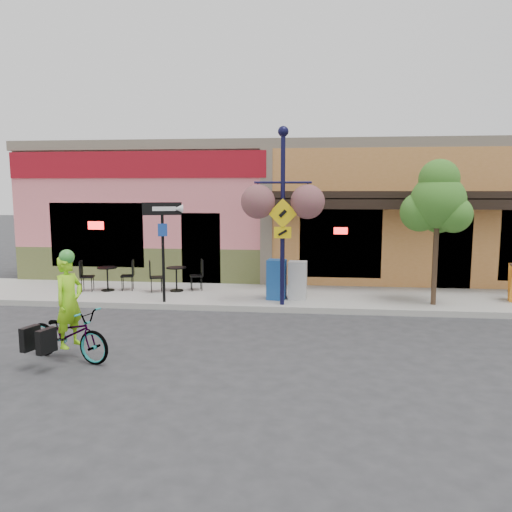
% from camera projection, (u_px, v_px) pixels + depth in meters
% --- Properties ---
extents(ground, '(90.00, 90.00, 0.00)m').
position_uv_depth(ground, '(296.00, 319.00, 11.68)').
color(ground, '#2D2D30').
rests_on(ground, ground).
extents(sidewalk, '(24.00, 3.00, 0.15)m').
position_uv_depth(sidewalk, '(298.00, 297.00, 13.64)').
color(sidewalk, '#9E9B93').
rests_on(sidewalk, ground).
extents(curb, '(24.00, 0.12, 0.15)m').
position_uv_depth(curb, '(296.00, 310.00, 12.21)').
color(curb, '#A8A59E').
rests_on(curb, ground).
extents(building, '(18.20, 8.20, 4.50)m').
position_uv_depth(building, '(302.00, 210.00, 18.78)').
color(building, '#E7727A').
rests_on(building, ground).
extents(bicycle, '(1.89, 1.13, 0.94)m').
position_uv_depth(bicycle, '(68.00, 334.00, 8.79)').
color(bicycle, maroon).
rests_on(bicycle, ground).
extents(cyclist_rider, '(0.55, 0.68, 1.61)m').
position_uv_depth(cyclist_rider, '(70.00, 315.00, 8.74)').
color(cyclist_rider, '#95EB18').
rests_on(cyclist_rider, ground).
extents(lamp_post, '(1.43, 0.65, 4.37)m').
position_uv_depth(lamp_post, '(283.00, 217.00, 12.18)').
color(lamp_post, black).
rests_on(lamp_post, sidewalk).
extents(one_way_sign, '(0.99, 0.49, 2.54)m').
position_uv_depth(one_way_sign, '(163.00, 253.00, 12.59)').
color(one_way_sign, black).
rests_on(one_way_sign, sidewalk).
extents(cafe_set_left, '(1.60, 1.05, 0.88)m').
position_uv_depth(cafe_set_left, '(107.00, 275.00, 14.11)').
color(cafe_set_left, black).
rests_on(cafe_set_left, sidewalk).
extents(cafe_set_right, '(1.65, 1.19, 0.90)m').
position_uv_depth(cafe_set_right, '(176.00, 275.00, 14.05)').
color(cafe_set_right, black).
rests_on(cafe_set_right, sidewalk).
extents(newspaper_box_blue, '(0.52, 0.47, 1.04)m').
position_uv_depth(newspaper_box_blue, '(277.00, 279.00, 13.02)').
color(newspaper_box_blue, '#1A4F9E').
rests_on(newspaper_box_blue, sidewalk).
extents(newspaper_box_grey, '(0.49, 0.45, 0.99)m').
position_uv_depth(newspaper_box_grey, '(298.00, 280.00, 13.05)').
color(newspaper_box_grey, '#B9B9B9').
rests_on(newspaper_box_grey, sidewalk).
extents(street_tree, '(1.50, 1.50, 3.63)m').
position_uv_depth(street_tree, '(436.00, 232.00, 12.22)').
color(street_tree, '#3D7A26').
rests_on(street_tree, sidewalk).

